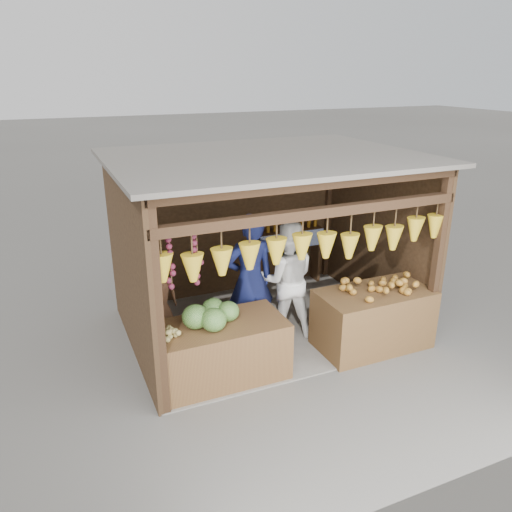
{
  "coord_description": "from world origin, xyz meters",
  "views": [
    {
      "loc": [
        -2.89,
        -6.3,
        3.76
      ],
      "look_at": [
        -0.2,
        -0.1,
        1.24
      ],
      "focal_mm": 35.0,
      "sensor_mm": 36.0,
      "label": 1
    }
  ],
  "objects": [
    {
      "name": "ground",
      "position": [
        0.0,
        0.0,
        0.0
      ],
      "size": [
        80.0,
        80.0,
        0.0
      ],
      "primitive_type": "plane",
      "color": "#514F49",
      "rests_on": "ground"
    },
    {
      "name": "stall_structure",
      "position": [
        -0.03,
        -0.04,
        1.67
      ],
      "size": [
        4.3,
        3.3,
        2.66
      ],
      "color": "slate",
      "rests_on": "ground"
    },
    {
      "name": "back_shelf",
      "position": [
        1.05,
        1.28,
        0.87
      ],
      "size": [
        1.25,
        0.32,
        1.32
      ],
      "color": "#382314",
      "rests_on": "ground"
    },
    {
      "name": "counter_left",
      "position": [
        -1.13,
        -1.03,
        0.39
      ],
      "size": [
        1.72,
        0.85,
        0.78
      ],
      "primitive_type": "cube",
      "color": "#53331B",
      "rests_on": "ground"
    },
    {
      "name": "counter_right",
      "position": [
        1.17,
        -1.14,
        0.43
      ],
      "size": [
        1.61,
        0.85,
        0.86
      ],
      "primitive_type": "cube",
      "color": "#4D3319",
      "rests_on": "ground"
    },
    {
      "name": "stool",
      "position": [
        -1.63,
        -0.03,
        0.14
      ],
      "size": [
        0.3,
        0.3,
        0.28
      ],
      "primitive_type": "cube",
      "color": "black",
      "rests_on": "ground"
    },
    {
      "name": "man_standing",
      "position": [
        -0.39,
        -0.33,
        0.98
      ],
      "size": [
        0.72,
        0.48,
        1.95
      ],
      "primitive_type": "imported",
      "rotation": [
        0.0,
        0.0,
        3.12
      ],
      "color": "#131947",
      "rests_on": "ground"
    },
    {
      "name": "woman_standing",
      "position": [
        0.2,
        -0.31,
        0.88
      ],
      "size": [
        1.04,
        0.92,
        1.77
      ],
      "primitive_type": "imported",
      "rotation": [
        0.0,
        0.0,
        2.79
      ],
      "color": "white",
      "rests_on": "ground"
    },
    {
      "name": "vendor_seated",
      "position": [
        -1.63,
        -0.03,
        0.81
      ],
      "size": [
        0.52,
        0.34,
        1.06
      ],
      "primitive_type": "imported",
      "rotation": [
        0.0,
        0.0,
        3.14
      ],
      "color": "brown",
      "rests_on": "stool"
    },
    {
      "name": "melon_pile",
      "position": [
        -1.19,
        -0.98,
        0.94
      ],
      "size": [
        1.0,
        0.5,
        0.32
      ],
      "primitive_type": null,
      "color": "#144C15",
      "rests_on": "counter_left"
    },
    {
      "name": "tanfruit_pile",
      "position": [
        -1.78,
        -1.07,
        0.85
      ],
      "size": [
        0.34,
        0.4,
        0.13
      ],
      "primitive_type": null,
      "color": "tan",
      "rests_on": "counter_left"
    },
    {
      "name": "mango_pile",
      "position": [
        1.2,
        -1.15,
        0.97
      ],
      "size": [
        1.4,
        0.64,
        0.22
      ],
      "primitive_type": null,
      "color": "#D04F1B",
      "rests_on": "counter_right"
    }
  ]
}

